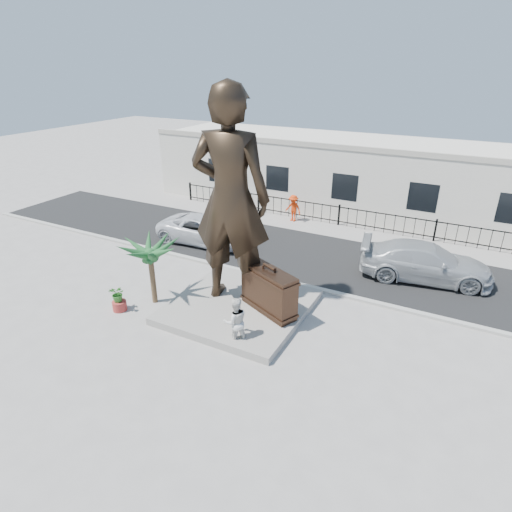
{
  "coord_description": "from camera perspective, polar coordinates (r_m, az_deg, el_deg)",
  "views": [
    {
      "loc": [
        7.0,
        -11.29,
        9.2
      ],
      "look_at": [
        0.0,
        2.0,
        2.3
      ],
      "focal_mm": 30.0,
      "sensor_mm": 36.0,
      "label": 1
    }
  ],
  "objects": [
    {
      "name": "fence",
      "position": [
        26.51,
        10.99,
        5.29
      ],
      "size": [
        22.0,
        0.1,
        1.2
      ],
      "primitive_type": "cube",
      "color": "black",
      "rests_on": "ground"
    },
    {
      "name": "ground",
      "position": [
        16.15,
        -3.36,
        -10.09
      ],
      "size": [
        100.0,
        100.0,
        0.0
      ],
      "primitive_type": "plane",
      "color": "#9E9991",
      "rests_on": "ground"
    },
    {
      "name": "street",
      "position": [
        22.48,
        7.14,
        0.33
      ],
      "size": [
        40.0,
        7.0,
        0.01
      ],
      "primitive_type": "cube",
      "color": "black",
      "rests_on": "ground"
    },
    {
      "name": "car_white",
      "position": [
        23.61,
        -6.81,
        3.51
      ],
      "size": [
        5.41,
        2.73,
        1.47
      ],
      "primitive_type": "imported",
      "rotation": [
        0.0,
        0.0,
        1.63
      ],
      "color": "silver",
      "rests_on": "street"
    },
    {
      "name": "statue",
      "position": [
        16.14,
        -3.42,
        7.64
      ],
      "size": [
        3.36,
        2.51,
        8.36
      ],
      "primitive_type": "imported",
      "rotation": [
        0.0,
        0.0,
        3.32
      ],
      "color": "black",
      "rests_on": "plinth"
    },
    {
      "name": "car_silver",
      "position": [
        20.88,
        21.67,
        -0.76
      ],
      "size": [
        6.09,
        3.32,
        1.67
      ],
      "primitive_type": "imported",
      "rotation": [
        0.0,
        0.0,
        1.75
      ],
      "color": "#A4A7A9",
      "rests_on": "street"
    },
    {
      "name": "plinth",
      "position": [
        17.36,
        -2.24,
        -6.75
      ],
      "size": [
        5.2,
        5.2,
        0.3
      ],
      "primitive_type": "cube",
      "color": "gray",
      "rests_on": "ground"
    },
    {
      "name": "shrub",
      "position": [
        17.9,
        -17.95,
        -4.82
      ],
      "size": [
        0.65,
        0.57,
        0.69
      ],
      "primitive_type": "imported",
      "rotation": [
        0.0,
        0.0,
        0.05
      ],
      "color": "#2B6B22",
      "rests_on": "planter"
    },
    {
      "name": "worker",
      "position": [
        26.71,
        4.99,
        6.37
      ],
      "size": [
        1.17,
        0.81,
        1.67
      ],
      "primitive_type": "imported",
      "rotation": [
        0.0,
        0.0,
        -0.18
      ],
      "color": "red",
      "rests_on": "far_sidewalk"
    },
    {
      "name": "planter",
      "position": [
        18.17,
        -17.72,
        -6.32
      ],
      "size": [
        0.56,
        0.56,
        0.4
      ],
      "primitive_type": "cylinder",
      "color": "#A0302A",
      "rests_on": "ground"
    },
    {
      "name": "far_sidewalk",
      "position": [
        25.99,
        10.35,
        3.56
      ],
      "size": [
        40.0,
        2.5,
        0.02
      ],
      "primitive_type": "cube",
      "color": "#9E9991",
      "rests_on": "ground"
    },
    {
      "name": "palm_tree",
      "position": [
        18.46,
        -13.28,
        -5.94
      ],
      "size": [
        1.8,
        1.8,
        3.2
      ],
      "primitive_type": null,
      "color": "#1C4D23",
      "rests_on": "ground"
    },
    {
      "name": "curb",
      "position": [
        19.53,
        3.42,
        -3.26
      ],
      "size": [
        40.0,
        0.25,
        0.12
      ],
      "primitive_type": "cube",
      "color": "#A5A399",
      "rests_on": "ground"
    },
    {
      "name": "suitcase",
      "position": [
        16.4,
        1.72,
        -4.62
      ],
      "size": [
        2.58,
        1.75,
        1.75
      ],
      "primitive_type": "cube",
      "rotation": [
        0.0,
        0.0,
        -0.43
      ],
      "color": "#342115",
      "rests_on": "plinth"
    },
    {
      "name": "building",
      "position": [
        29.97,
        13.72,
        10.48
      ],
      "size": [
        28.0,
        7.0,
        4.4
      ],
      "primitive_type": "cube",
      "color": "silver",
      "rests_on": "ground"
    },
    {
      "name": "tourist",
      "position": [
        15.08,
        -2.74,
        -8.72
      ],
      "size": [
        1.11,
        1.1,
        1.81
      ],
      "primitive_type": "imported",
      "rotation": [
        0.0,
        0.0,
        3.88
      ],
      "color": "silver",
      "rests_on": "ground"
    }
  ]
}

